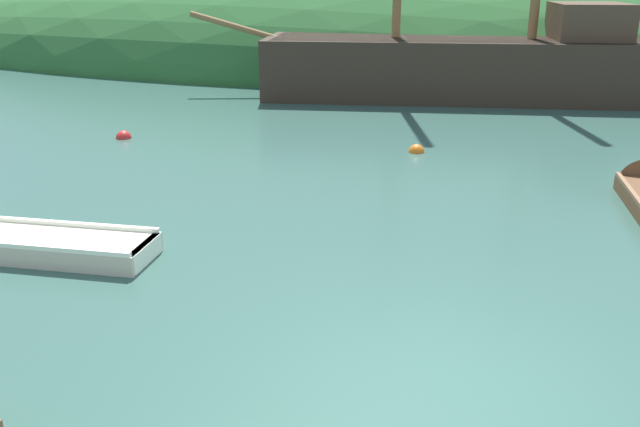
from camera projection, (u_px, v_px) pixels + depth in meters
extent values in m
plane|color=#33564C|center=(448.00, 385.00, 6.85)|extent=(120.00, 120.00, 0.00)
ellipsoid|color=#2D602D|center=(353.00, 53.00, 34.56)|extent=(50.75, 23.48, 10.55)
cube|color=#38281E|center=(466.00, 80.00, 22.34)|extent=(13.58, 5.95, 2.72)
cube|color=#997A51|center=(469.00, 39.00, 21.90)|extent=(13.01, 5.56, 0.10)
cylinder|color=olive|center=(234.00, 26.00, 22.62)|extent=(2.94, 0.70, 0.97)
cube|color=#4C3828|center=(589.00, 21.00, 21.31)|extent=(2.62, 2.96, 1.10)
cube|color=beige|center=(52.00, 250.00, 9.96)|extent=(3.13, 1.29, 0.41)
cube|color=white|center=(145.00, 254.00, 9.67)|extent=(0.21, 0.92, 0.29)
cube|color=white|center=(18.00, 238.00, 10.00)|extent=(0.27, 0.94, 0.05)
cube|color=white|center=(84.00, 243.00, 9.81)|extent=(0.27, 0.94, 0.05)
cube|color=white|center=(67.00, 224.00, 10.31)|extent=(2.98, 0.36, 0.07)
cube|color=white|center=(31.00, 247.00, 9.44)|extent=(2.98, 0.36, 0.07)
cone|color=brown|center=(640.00, 181.00, 13.26)|extent=(1.12, 0.75, 1.06)
cube|color=#8E6242|center=(633.00, 194.00, 11.79)|extent=(0.31, 2.53, 0.07)
sphere|color=orange|center=(416.00, 152.00, 15.68)|extent=(0.37, 0.37, 0.37)
sphere|color=red|center=(124.00, 138.00, 16.99)|extent=(0.39, 0.39, 0.39)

